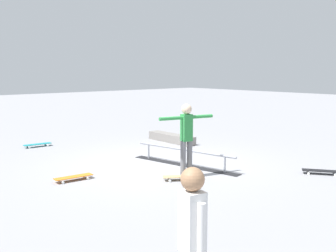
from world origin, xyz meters
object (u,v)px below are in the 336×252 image
Objects in this scene: grind_rail at (184,158)px; skateboard_main at (182,177)px; skater_main at (186,135)px; loose_skateboard_orange at (73,177)px; loose_skateboard_teal at (37,144)px; skate_ledge at (171,138)px; bystander_white_shirt at (192,242)px; loose_skateboard_black at (321,171)px.

grind_rail is 1.30m from skateboard_main.
skater_main is 1.93× the size of loose_skateboard_orange.
skate_ledge is at bearing 153.99° from loose_skateboard_teal.
bystander_white_shirt is 6.21m from loose_skateboard_black.
skateboard_main is at bearing -35.73° from loose_skateboard_orange.
loose_skateboard_teal is (4.01, -0.92, 0.00)m from loose_skateboard_orange.
bystander_white_shirt is (-4.51, 4.14, 0.66)m from grind_rail.
skate_ledge is 1.24× the size of bystander_white_shirt.
grind_rail is 3.88× the size of loose_skateboard_black.
bystander_white_shirt is 1.82× the size of loose_skateboard_orange.
skateboard_main is 0.52× the size of bystander_white_shirt.
loose_skateboard_black is (-1.65, -2.62, 0.00)m from skateboard_main.
bystander_white_shirt is at bearing 139.67° from skate_ledge.
skate_ledge is (2.53, -1.84, -0.05)m from grind_rail.
loose_skateboard_teal is (5.47, 0.80, 0.00)m from skateboard_main.
skateboard_main is 1.00× the size of loose_skateboard_black.
skater_main is at bearing -30.69° from loose_skateboard_orange.
skate_ledge is 2.38× the size of skateboard_main.
skater_main is (-3.35, 2.54, 0.78)m from skate_ledge.
loose_skateboard_orange is at bearing -160.25° from loose_skateboard_black.
skate_ledge is 1.17× the size of skater_main.
grind_rail is 3.70× the size of loose_skateboard_teal.
grind_rail is 1.91× the size of skater_main.
skate_ledge is at bearing 85.65° from skateboard_main.
skate_ledge is 4.41m from skateboard_main.
loose_skateboard_teal is at bearing -66.42° from skater_main.
bystander_white_shirt reaches higher than loose_skateboard_teal.
loose_skateboard_black is at bearing -155.95° from grind_rail.
loose_skateboard_orange is 4.12m from loose_skateboard_teal.
skater_main is at bearing -31.42° from bystander_white_shirt.
grind_rail reaches higher than loose_skateboard_orange.
loose_skateboard_teal is at bearing 60.34° from skate_ledge.
skater_main is 2.03× the size of skateboard_main.
skater_main is 1.06× the size of bystander_white_shirt.
loose_skateboard_black is at bearing 1.97° from skateboard_main.
skater_main reaches higher than loose_skateboard_orange.
loose_skateboard_teal is at bearing 10.91° from grind_rail.
skateboard_main is (-0.10, 0.21, -0.84)m from skater_main.
skateboard_main is 0.95× the size of loose_skateboard_teal.
loose_skateboard_black is at bearing -31.04° from loose_skateboard_orange.
skater_main reaches higher than grind_rail.
skater_main is 2.03× the size of loose_skateboard_black.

